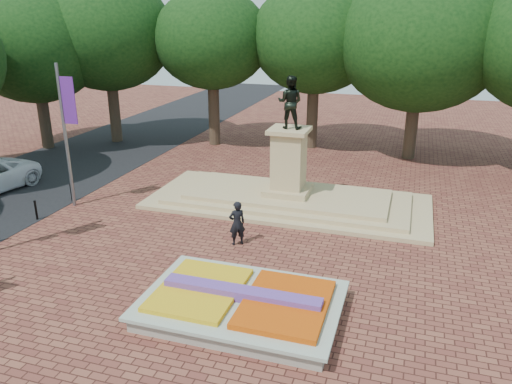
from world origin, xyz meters
The scene contains 6 objects.
ground centered at (0.00, 0.00, 0.00)m, with size 90.00×90.00×0.00m, color brown.
asphalt_street centered at (-15.00, 5.00, 0.01)m, with size 9.00×90.00×0.02m, color black.
flower_bed centered at (1.03, -2.00, 0.38)m, with size 6.30×4.30×0.91m.
monument centered at (0.00, 8.00, 0.88)m, with size 14.00×6.00×6.40m.
tree_row_back centered at (2.33, 18.00, 6.67)m, with size 44.80×8.80×10.43m.
pedestrian centered at (-0.86, 2.78, 0.96)m, with size 0.70×0.46×1.92m, color black.
Camera 1 is at (5.64, -15.04, 9.19)m, focal length 35.00 mm.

